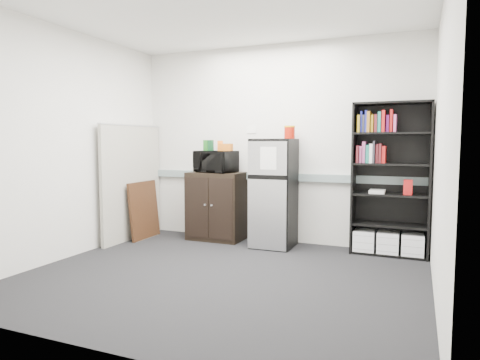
{
  "coord_description": "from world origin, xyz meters",
  "views": [
    {
      "loc": [
        1.83,
        -3.89,
        1.37
      ],
      "look_at": [
        -0.17,
        0.9,
        0.91
      ],
      "focal_mm": 32.0,
      "sensor_mm": 36.0,
      "label": 1
    }
  ],
  "objects": [
    {
      "name": "bookshelf",
      "position": [
        1.53,
        1.57,
        0.91
      ],
      "size": [
        0.9,
        0.34,
        1.85
      ],
      "color": "black",
      "rests_on": "floor"
    },
    {
      "name": "wall_back",
      "position": [
        0.0,
        1.75,
        1.35
      ],
      "size": [
        4.0,
        0.02,
        2.7
      ],
      "primitive_type": "cube",
      "color": "silver",
      "rests_on": "floor"
    },
    {
      "name": "wall_right",
      "position": [
        2.0,
        0.0,
        1.35
      ],
      "size": [
        0.02,
        3.5,
        2.7
      ],
      "primitive_type": "cube",
      "color": "silver",
      "rests_on": "floor"
    },
    {
      "name": "cubicle_partition",
      "position": [
        -1.9,
        1.08,
        0.81
      ],
      "size": [
        0.06,
        1.3,
        1.62
      ],
      "color": "gray",
      "rests_on": "floor"
    },
    {
      "name": "ceiling",
      "position": [
        0.0,
        0.0,
        2.7
      ],
      "size": [
        4.0,
        3.5,
        0.02
      ],
      "primitive_type": "cube",
      "color": "white",
      "rests_on": "wall_back"
    },
    {
      "name": "snack_box_a",
      "position": [
        -0.95,
        1.52,
        1.33
      ],
      "size": [
        0.07,
        0.06,
        0.15
      ],
      "primitive_type": "cube",
      "rotation": [
        0.0,
        0.0,
        -0.08
      ],
      "color": "#1B5D1A",
      "rests_on": "microwave"
    },
    {
      "name": "snack_bag",
      "position": [
        -0.62,
        1.47,
        1.31
      ],
      "size": [
        0.19,
        0.11,
        0.1
      ],
      "primitive_type": "cube",
      "rotation": [
        0.0,
        0.0,
        0.06
      ],
      "color": "#C55F13",
      "rests_on": "microwave"
    },
    {
      "name": "refrigerator",
      "position": [
        0.09,
        1.42,
        0.71
      ],
      "size": [
        0.54,
        0.57,
        1.42
      ],
      "rotation": [
        0.0,
        0.0,
        0.01
      ],
      "color": "black",
      "rests_on": "floor"
    },
    {
      "name": "coffee_can",
      "position": [
        0.26,
        1.55,
        1.51
      ],
      "size": [
        0.14,
        0.14,
        0.19
      ],
      "color": "#A01507",
      "rests_on": "refrigerator"
    },
    {
      "name": "floor",
      "position": [
        0.0,
        0.0,
        0.0
      ],
      "size": [
        4.0,
        4.0,
        0.0
      ],
      "primitive_type": "plane",
      "color": "black",
      "rests_on": "ground"
    },
    {
      "name": "microwave",
      "position": [
        -0.78,
        1.48,
        1.1
      ],
      "size": [
        0.6,
        0.46,
        0.3
      ],
      "primitive_type": "imported",
      "rotation": [
        0.0,
        0.0,
        -0.18
      ],
      "color": "black",
      "rests_on": "cabinet"
    },
    {
      "name": "cabinet",
      "position": [
        -0.78,
        1.5,
        0.48
      ],
      "size": [
        0.76,
        0.51,
        0.95
      ],
      "color": "black",
      "rests_on": "floor"
    },
    {
      "name": "snack_box_c",
      "position": [
        -0.73,
        1.52,
        1.33
      ],
      "size": [
        0.08,
        0.07,
        0.14
      ],
      "primitive_type": "cube",
      "rotation": [
        0.0,
        0.0,
        0.29
      ],
      "color": "orange",
      "rests_on": "microwave"
    },
    {
      "name": "wall_note",
      "position": [
        -0.35,
        1.74,
        1.55
      ],
      "size": [
        0.14,
        0.0,
        0.1
      ],
      "primitive_type": "cube",
      "color": "white",
      "rests_on": "wall_back"
    },
    {
      "name": "wall_left",
      "position": [
        -2.0,
        0.0,
        1.35
      ],
      "size": [
        0.02,
        3.5,
        2.7
      ],
      "primitive_type": "cube",
      "color": "silver",
      "rests_on": "floor"
    },
    {
      "name": "framed_poster",
      "position": [
        -1.77,
        1.17,
        0.41
      ],
      "size": [
        0.11,
        0.63,
        0.81
      ],
      "rotation": [
        0.0,
        -0.09,
        0.0
      ],
      "color": "#32180D",
      "rests_on": "floor"
    },
    {
      "name": "snack_box_b",
      "position": [
        -0.88,
        1.52,
        1.33
      ],
      "size": [
        0.08,
        0.06,
        0.15
      ],
      "primitive_type": "cube",
      "rotation": [
        0.0,
        0.0,
        -0.17
      ],
      "color": "#0D3C1C",
      "rests_on": "microwave"
    },
    {
      "name": "electrical_raceway",
      "position": [
        0.0,
        1.72,
        0.9
      ],
      "size": [
        3.92,
        0.05,
        0.1
      ],
      "primitive_type": "cube",
      "color": "gray",
      "rests_on": "wall_back"
    }
  ]
}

